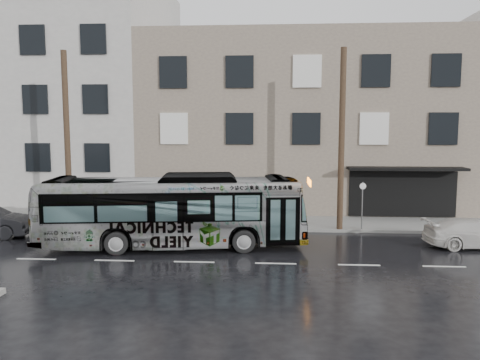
# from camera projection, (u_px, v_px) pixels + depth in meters

# --- Properties ---
(ground) EXTENTS (120.00, 120.00, 0.00)m
(ground) POSITION_uv_depth(u_px,v_px,m) (203.00, 246.00, 20.85)
(ground) COLOR black
(ground) RESTS_ON ground
(sidewalk) EXTENTS (90.00, 3.60, 0.15)m
(sidewalk) POSITION_uv_depth(u_px,v_px,m) (216.00, 222.00, 25.71)
(sidewalk) COLOR gray
(sidewalk) RESTS_ON ground
(building_taupe) EXTENTS (20.00, 12.00, 11.00)m
(building_taupe) POSITION_uv_depth(u_px,v_px,m) (300.00, 124.00, 32.52)
(building_taupe) COLOR gray
(building_taupe) RESTS_ON ground
(utility_pole_front) EXTENTS (0.30, 0.30, 9.00)m
(utility_pole_front) POSITION_uv_depth(u_px,v_px,m) (342.00, 140.00, 23.20)
(utility_pole_front) COLOR #473523
(utility_pole_front) RESTS_ON sidewalk
(utility_pole_rear) EXTENTS (0.30, 0.30, 9.00)m
(utility_pole_rear) POSITION_uv_depth(u_px,v_px,m) (67.00, 139.00, 24.08)
(utility_pole_rear) COLOR #473523
(utility_pole_rear) RESTS_ON sidewalk
(sign_post) EXTENTS (0.06, 0.06, 2.40)m
(sign_post) POSITION_uv_depth(u_px,v_px,m) (362.00, 206.00, 23.50)
(sign_post) COLOR slate
(sign_post) RESTS_ON sidewalk
(bus) EXTENTS (11.83, 4.16, 3.22)m
(bus) POSITION_uv_depth(u_px,v_px,m) (173.00, 211.00, 20.52)
(bus) COLOR #B2B2B2
(bus) RESTS_ON ground
(white_sedan) EXTENTS (4.43, 2.00, 1.26)m
(white_sedan) POSITION_uv_depth(u_px,v_px,m) (475.00, 233.00, 20.57)
(white_sedan) COLOR beige
(white_sedan) RESTS_ON ground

